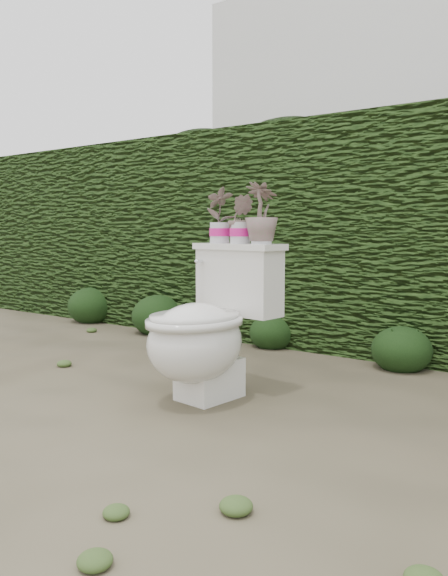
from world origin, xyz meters
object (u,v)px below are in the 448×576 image
Objects in this scene: potted_plant_left at (220,217)px; potted_plant_right at (262,215)px; toilet at (207,329)px; potted_plant_center at (240,221)px.

potted_plant_right is (0.29, -0.03, 0.00)m from potted_plant_left.
toilet is 0.59m from potted_plant_center.
toilet is at bearing -120.45° from potted_plant_center.
toilet is 0.63m from potted_plant_left.
potted_plant_center is at bearing 108.28° from potted_plant_left.
potted_plant_center is 0.14m from potted_plant_right.
potted_plant_center reaches higher than toilet.
potted_plant_left reaches higher than toilet.
toilet is 2.66× the size of potted_plant_right.
potted_plant_center is at bearing 87.91° from toilet.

